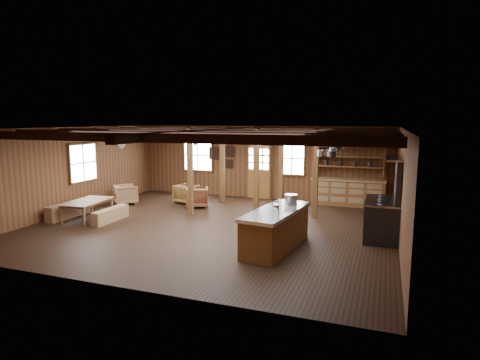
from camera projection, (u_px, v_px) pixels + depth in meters
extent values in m
cube|color=black|center=(212.00, 226.00, 11.55)|extent=(10.00, 9.00, 0.02)
cube|color=black|center=(211.00, 128.00, 11.13)|extent=(10.00, 9.00, 0.02)
cube|color=#502E17|center=(71.00, 170.00, 13.04)|extent=(0.02, 9.00, 2.80)
cube|color=#502E17|center=(402.00, 188.00, 9.65)|extent=(0.02, 9.00, 2.80)
cube|color=#502E17|center=(259.00, 162.00, 15.53)|extent=(10.00, 0.02, 2.80)
cube|color=#502E17|center=(109.00, 212.00, 7.15)|extent=(10.00, 0.02, 2.80)
cube|color=black|center=(139.00, 138.00, 7.90)|extent=(9.80, 0.12, 0.18)
cube|color=black|center=(176.00, 135.00, 9.30)|extent=(9.80, 0.12, 0.18)
cube|color=black|center=(204.00, 133.00, 10.69)|extent=(9.80, 0.12, 0.18)
cube|color=black|center=(225.00, 132.00, 12.08)|extent=(9.80, 0.12, 0.18)
cube|color=black|center=(242.00, 130.00, 13.48)|extent=(9.80, 0.12, 0.18)
cube|color=black|center=(254.00, 129.00, 14.68)|extent=(9.80, 0.12, 0.18)
cube|color=black|center=(211.00, 132.00, 11.15)|extent=(0.18, 8.82, 0.18)
cube|color=#4B3115|center=(190.00, 172.00, 12.68)|extent=(0.15, 0.15, 2.80)
cube|color=#4B3115|center=(223.00, 165.00, 14.66)|extent=(0.15, 0.15, 2.80)
cube|color=#4B3115|center=(256.00, 175.00, 11.93)|extent=(0.15, 0.15, 2.80)
cube|color=#4B3115|center=(281.00, 167.00, 13.91)|extent=(0.15, 0.15, 2.80)
cube|color=#4B3115|center=(316.00, 173.00, 12.32)|extent=(0.15, 0.15, 2.80)
cube|color=brown|center=(259.00, 184.00, 15.60)|extent=(0.90, 0.06, 1.10)
cube|color=#4B3115|center=(247.00, 171.00, 15.69)|extent=(0.06, 0.08, 2.10)
cube|color=#4B3115|center=(271.00, 172.00, 15.37)|extent=(0.06, 0.08, 2.10)
cube|color=#4B3115|center=(259.00, 144.00, 15.37)|extent=(1.02, 0.08, 0.06)
cube|color=white|center=(259.00, 159.00, 15.46)|extent=(0.84, 0.02, 0.90)
cube|color=white|center=(198.00, 155.00, 16.34)|extent=(1.20, 0.02, 1.20)
cube|color=#4B3115|center=(198.00, 155.00, 16.34)|extent=(1.32, 0.06, 1.32)
cube|color=white|center=(292.00, 158.00, 15.02)|extent=(0.90, 0.02, 1.20)
cube|color=#4B3115|center=(292.00, 158.00, 15.02)|extent=(1.02, 0.06, 1.32)
cube|color=white|center=(83.00, 163.00, 13.46)|extent=(0.02, 1.20, 1.20)
cube|color=#4B3115|center=(83.00, 163.00, 13.46)|extent=(0.14, 1.24, 1.32)
cube|color=beige|center=(228.00, 151.00, 15.87)|extent=(0.50, 0.03, 0.40)
cube|color=black|center=(228.00, 151.00, 15.86)|extent=(0.55, 0.02, 0.45)
cube|color=beige|center=(214.00, 153.00, 16.09)|extent=(0.35, 0.03, 0.45)
cube|color=black|center=(214.00, 153.00, 16.08)|extent=(0.40, 0.02, 0.50)
cube|color=beige|center=(228.00, 164.00, 15.94)|extent=(0.40, 0.03, 0.30)
cube|color=black|center=(228.00, 164.00, 15.93)|extent=(0.45, 0.02, 0.35)
cube|color=brown|center=(348.00, 193.00, 14.24)|extent=(2.50, 0.55, 0.90)
cube|color=brown|center=(348.00, 180.00, 14.15)|extent=(2.55, 0.60, 0.06)
cube|color=brown|center=(349.00, 166.00, 14.14)|extent=(2.30, 0.35, 0.04)
cube|color=brown|center=(349.00, 157.00, 14.09)|extent=(2.30, 0.35, 0.04)
cube|color=brown|center=(350.00, 147.00, 14.04)|extent=(2.30, 0.35, 0.04)
cube|color=brown|center=(317.00, 156.00, 14.48)|extent=(0.04, 0.35, 1.40)
cube|color=brown|center=(384.00, 158.00, 13.70)|extent=(0.04, 0.35, 1.40)
cylinder|color=#29292C|center=(121.00, 135.00, 12.18)|extent=(0.02, 0.02, 0.45)
cone|color=silver|center=(122.00, 146.00, 12.23)|extent=(0.36, 0.36, 0.22)
cylinder|color=#29292C|center=(195.00, 133.00, 13.54)|extent=(0.02, 0.02, 0.45)
cone|color=silver|center=(195.00, 143.00, 13.58)|extent=(0.36, 0.36, 0.22)
cylinder|color=#29292C|center=(334.00, 139.00, 10.32)|extent=(0.04, 3.00, 0.04)
cylinder|color=#29292C|center=(323.00, 146.00, 9.12)|extent=(0.01, 0.01, 0.21)
cylinder|color=silver|center=(323.00, 153.00, 9.14)|extent=(0.24, 0.24, 0.14)
cylinder|color=#29292C|center=(333.00, 146.00, 9.48)|extent=(0.01, 0.01, 0.26)
cylinder|color=#29292C|center=(332.00, 154.00, 9.51)|extent=(0.19, 0.19, 0.14)
cylinder|color=#29292C|center=(333.00, 144.00, 9.91)|extent=(0.01, 0.01, 0.22)
cylinder|color=silver|center=(333.00, 151.00, 9.94)|extent=(0.19, 0.19, 0.14)
cylinder|color=#29292C|center=(330.00, 144.00, 10.38)|extent=(0.01, 0.01, 0.29)
cylinder|color=#29292C|center=(330.00, 152.00, 10.41)|extent=(0.21, 0.21, 0.14)
cylinder|color=#29292C|center=(334.00, 143.00, 10.79)|extent=(0.01, 0.01, 0.27)
cylinder|color=silver|center=(333.00, 150.00, 10.82)|extent=(0.19, 0.19, 0.14)
cylinder|color=#29292C|center=(337.00, 141.00, 11.19)|extent=(0.01, 0.01, 0.21)
cylinder|color=#29292C|center=(337.00, 147.00, 11.21)|extent=(0.27, 0.27, 0.14)
cylinder|color=#29292C|center=(341.00, 140.00, 11.58)|extent=(0.01, 0.01, 0.22)
cylinder|color=silver|center=(341.00, 147.00, 11.61)|extent=(0.21, 0.21, 0.14)
cube|color=brown|center=(276.00, 231.00, 9.48)|extent=(1.10, 2.48, 0.86)
cube|color=silver|center=(276.00, 211.00, 9.41)|extent=(1.19, 2.59, 0.08)
cylinder|color=#29292C|center=(269.00, 217.00, 8.85)|extent=(0.44, 0.44, 0.06)
cylinder|color=silver|center=(278.00, 211.00, 8.76)|extent=(0.03, 0.03, 0.30)
cube|color=brown|center=(268.00, 223.00, 11.06)|extent=(0.54, 0.46, 0.40)
cube|color=#29292C|center=(382.00, 220.00, 10.29)|extent=(0.86, 1.60, 0.96)
cube|color=silver|center=(383.00, 201.00, 10.21)|extent=(0.88, 1.63, 0.04)
cube|color=#29292C|center=(398.00, 179.00, 10.02)|extent=(0.12, 1.60, 1.07)
cube|color=silver|center=(394.00, 158.00, 9.98)|extent=(0.40, 1.71, 0.05)
imported|color=#916542|center=(89.00, 210.00, 12.31)|extent=(1.09, 1.72, 0.57)
cube|color=brown|center=(69.00, 210.00, 12.57)|extent=(0.32, 1.72, 0.47)
cube|color=brown|center=(110.00, 215.00, 12.05)|extent=(0.27, 1.45, 0.40)
imported|color=brown|center=(197.00, 197.00, 14.00)|extent=(1.02, 1.03, 0.70)
imported|color=brown|center=(187.00, 194.00, 14.72)|extent=(0.87, 0.89, 0.68)
imported|color=#9B6B46|center=(126.00, 194.00, 14.52)|extent=(1.08, 1.08, 0.70)
cylinder|color=silver|center=(291.00, 198.00, 10.27)|extent=(0.33, 0.33, 0.20)
imported|color=silver|center=(275.00, 205.00, 9.77)|extent=(0.27, 0.27, 0.06)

